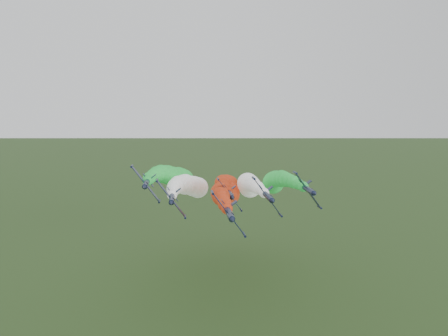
{
  "coord_description": "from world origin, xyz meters",
  "views": [
    {
      "loc": [
        -16.27,
        -98.29,
        62.23
      ],
      "look_at": [
        -6.61,
        -1.76,
        49.48
      ],
      "focal_mm": 35.0,
      "sensor_mm": 36.0,
      "label": 1
    }
  ],
  "objects": [
    {
      "name": "jet_inner_right",
      "position": [
        7.71,
        52.46,
        36.28
      ],
      "size": [
        16.84,
        89.91,
        20.59
      ],
      "rotation": [
        0.0,
        0.94,
        0.0
      ],
      "color": "#111833",
      "rests_on": "ground"
    },
    {
      "name": "jet_outer_right",
      "position": [
        18.49,
        58.31,
        36.45
      ],
      "size": [
        16.78,
        89.86,
        20.53
      ],
      "rotation": [
        0.0,
        0.94,
        0.0
      ],
      "color": "#111833",
      "rests_on": "ground"
    },
    {
      "name": "jet_lead",
      "position": [
        -2.02,
        40.75,
        35.52
      ],
      "size": [
        16.24,
        89.31,
        19.99
      ],
      "rotation": [
        0.0,
        0.94,
        0.0
      ],
      "color": "#111833",
      "rests_on": "ground"
    },
    {
      "name": "jet_inner_left",
      "position": [
        -13.16,
        55.13,
        35.69
      ],
      "size": [
        16.5,
        89.57,
        20.25
      ],
      "rotation": [
        0.0,
        0.94,
        0.0
      ],
      "color": "#111833",
      "rests_on": "ground"
    },
    {
      "name": "jet_trail",
      "position": [
        1.84,
        72.66,
        32.95
      ],
      "size": [
        16.31,
        89.38,
        20.06
      ],
      "rotation": [
        0.0,
        0.94,
        0.0
      ],
      "color": "#111833",
      "rests_on": "ground"
    },
    {
      "name": "jet_outer_left",
      "position": [
        -18.79,
        61.61,
        37.99
      ],
      "size": [
        16.7,
        89.77,
        20.45
      ],
      "rotation": [
        0.0,
        0.94,
        0.0
      ],
      "color": "#111833",
      "rests_on": "ground"
    }
  ]
}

